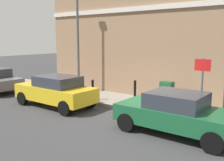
{
  "coord_description": "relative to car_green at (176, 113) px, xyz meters",
  "views": [
    {
      "loc": [
        -8.39,
        -4.58,
        3.16
      ],
      "look_at": [
        1.29,
        2.6,
        1.2
      ],
      "focal_mm": 41.08,
      "sensor_mm": 36.0,
      "label": 1
    }
  ],
  "objects": [
    {
      "name": "ground",
      "position": [
        0.47,
        1.38,
        -0.73
      ],
      "size": [
        80.0,
        80.0,
        0.0
      ],
      "primitive_type": "plane",
      "color": "#38383A"
    },
    {
      "name": "sidewalk",
      "position": [
        2.47,
        7.38,
        -0.65
      ],
      "size": [
        2.41,
        30.0,
        0.15
      ],
      "primitive_type": "cube",
      "color": "gray",
      "rests_on": "ground"
    },
    {
      "name": "corner_building",
      "position": [
        6.89,
        4.7,
        3.16
      ],
      "size": [
        6.53,
        10.65,
        7.78
      ],
      "color": "#937256",
      "rests_on": "ground"
    },
    {
      "name": "car_green",
      "position": [
        0.0,
        0.0,
        0.0
      ],
      "size": [
        1.93,
        4.01,
        1.41
      ],
      "rotation": [
        0.0,
        0.0,
        1.56
      ],
      "color": "#195933",
      "rests_on": "ground"
    },
    {
      "name": "car_yellow",
      "position": [
        -0.02,
        5.94,
        0.03
      ],
      "size": [
        1.8,
        4.06,
        1.46
      ],
      "rotation": [
        0.0,
        0.0,
        1.57
      ],
      "color": "gold",
      "rests_on": "ground"
    },
    {
      "name": "utility_cabinet",
      "position": [
        2.49,
        1.49,
        -0.05
      ],
      "size": [
        0.46,
        0.61,
        1.15
      ],
      "color": "#1E4C28",
      "rests_on": "sidewalk"
    },
    {
      "name": "bollard_near_cabinet",
      "position": [
        2.59,
        3.2,
        -0.02
      ],
      "size": [
        0.14,
        0.14,
        1.04
      ],
      "color": "black",
      "rests_on": "sidewalk"
    },
    {
      "name": "bollard_far_kerb",
      "position": [
        1.51,
        4.98,
        -0.02
      ],
      "size": [
        0.14,
        0.14,
        1.04
      ],
      "color": "black",
      "rests_on": "sidewalk"
    },
    {
      "name": "street_sign",
      "position": [
        1.72,
        -0.26,
        0.93
      ],
      "size": [
        0.08,
        0.6,
        2.3
      ],
      "color": "#59595B",
      "rests_on": "sidewalk"
    },
    {
      "name": "lamppost",
      "position": [
        2.58,
        6.96,
        2.57
      ],
      "size": [
        0.2,
        0.44,
        5.72
      ],
      "color": "#59595B",
      "rests_on": "sidewalk"
    }
  ]
}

